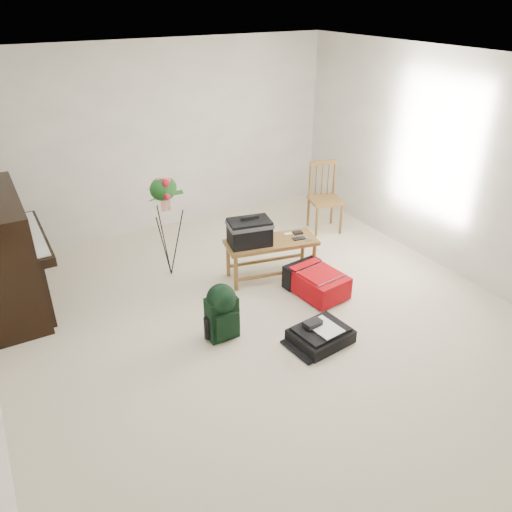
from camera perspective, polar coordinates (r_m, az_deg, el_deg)
floor at (r=5.21m, az=0.99°, el=-7.42°), size 5.00×5.50×0.01m
ceiling at (r=4.26m, az=1.28°, el=21.00°), size 5.00×5.50×0.01m
wall_back at (r=6.97m, az=-10.84°, el=12.97°), size 5.00×0.04×2.50m
wall_right at (r=6.18m, az=21.76°, el=9.48°), size 0.04×5.50×2.50m
piano at (r=5.77m, az=-26.84°, el=-0.01°), size 0.71×1.50×1.25m
bench at (r=5.61m, az=0.21°, el=2.25°), size 1.12×0.63×0.81m
dining_chair at (r=7.02m, az=7.79°, el=6.58°), size 0.52×0.52×0.96m
red_suitcase at (r=5.63m, az=6.65°, el=-2.75°), size 0.52×0.71×0.28m
black_duffel at (r=4.93m, az=7.38°, el=-8.89°), size 0.59×0.49×0.23m
green_backpack at (r=4.82m, az=-3.93°, el=-6.10°), size 0.30×0.29×0.59m
flower_stand at (r=5.82m, az=-10.14°, el=3.24°), size 0.51×0.51×1.26m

